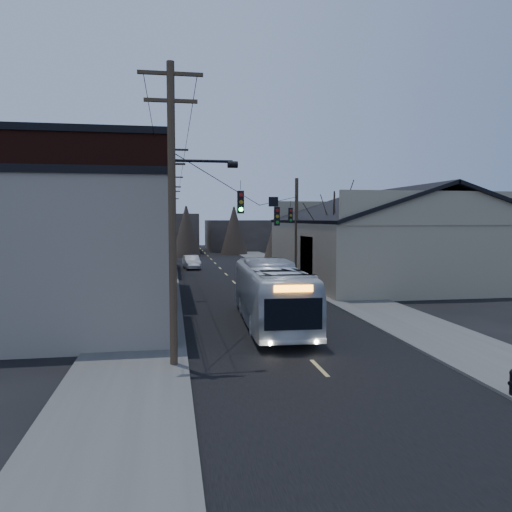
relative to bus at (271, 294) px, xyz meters
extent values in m
plane|color=black|center=(0.25, -9.25, -1.55)|extent=(160.00, 160.00, 0.00)
cube|color=black|center=(0.25, 20.75, -1.54)|extent=(9.00, 110.00, 0.02)
cube|color=#474744|center=(-6.25, 20.75, -1.49)|extent=(4.00, 110.00, 0.12)
cube|color=#474744|center=(6.75, 20.75, -1.49)|extent=(4.00, 110.00, 0.12)
cube|color=gray|center=(-8.75, -0.25, 1.95)|extent=(8.00, 8.00, 7.00)
cube|color=black|center=(-9.75, 10.75, 3.45)|extent=(10.00, 12.00, 10.00)
cube|color=#342E2A|center=(-9.25, 26.75, 1.95)|extent=(9.00, 14.00, 7.00)
cube|color=gray|center=(13.25, 15.75, 0.95)|extent=(16.00, 20.00, 5.00)
cube|color=black|center=(9.25, 15.75, 4.75)|extent=(8.16, 20.60, 2.86)
cube|color=black|center=(17.25, 15.75, 4.75)|extent=(8.16, 20.60, 2.86)
cube|color=#342E2A|center=(-5.75, 55.75, 1.45)|extent=(10.00, 12.00, 6.00)
cube|color=#342E2A|center=(7.25, 60.75, 0.95)|extent=(12.00, 14.00, 5.00)
cone|color=black|center=(6.75, 10.75, 2.05)|extent=(0.40, 0.40, 7.20)
cylinder|color=#382B1E|center=(-4.75, -6.25, 3.70)|extent=(0.28, 0.28, 10.50)
cube|color=#382B1E|center=(-4.75, -6.25, 8.55)|extent=(2.20, 0.12, 0.12)
cylinder|color=#382B1E|center=(-4.75, 8.75, 3.45)|extent=(0.28, 0.28, 10.00)
cube|color=#382B1E|center=(-4.75, 8.75, 8.05)|extent=(2.20, 0.12, 0.12)
cylinder|color=#382B1E|center=(-4.75, 23.75, 3.20)|extent=(0.28, 0.28, 9.50)
cube|color=#382B1E|center=(-4.75, 23.75, 7.55)|extent=(2.20, 0.12, 0.12)
cylinder|color=#382B1E|center=(-4.75, 38.75, 2.95)|extent=(0.28, 0.28, 9.00)
cube|color=#382B1E|center=(-4.75, 38.75, 7.05)|extent=(2.20, 0.12, 0.12)
cylinder|color=#382B1E|center=(5.25, 15.75, 2.70)|extent=(0.28, 0.28, 8.50)
cube|color=black|center=(-1.75, -1.75, 4.40)|extent=(0.28, 0.20, 1.00)
cube|color=black|center=(0.85, 2.75, 3.80)|extent=(0.28, 0.20, 1.00)
cube|color=black|center=(3.05, 8.75, 3.90)|extent=(0.28, 0.20, 1.00)
imported|color=silver|center=(0.00, 0.00, 0.00)|extent=(3.11, 11.22, 3.09)
imported|color=#B0B3B8|center=(-2.75, 28.66, -0.84)|extent=(1.87, 4.40, 1.41)
camera|label=1|loc=(-4.79, -23.69, 3.66)|focal=35.00mm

